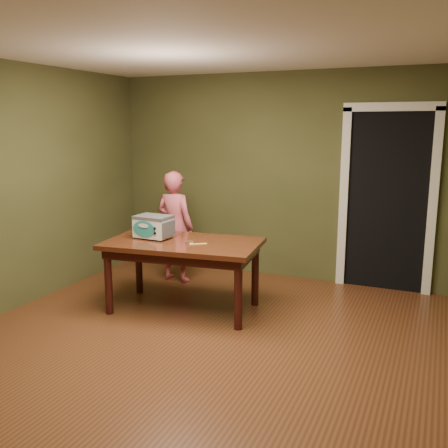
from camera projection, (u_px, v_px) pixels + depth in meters
name	position (u px, v px, depth m)	size (l,w,h in m)	color
floor	(193.00, 352.00, 4.35)	(5.00, 5.00, 0.00)	brown
room_shell	(190.00, 156.00, 4.01)	(4.52, 5.02, 2.61)	#4C4D29
doorway	(390.00, 199.00, 6.13)	(1.10, 0.66, 2.25)	black
dining_table	(183.00, 250.00, 5.25)	(1.70, 1.08, 0.75)	#3E1C0E
toy_oven	(153.00, 226.00, 5.35)	(0.41, 0.29, 0.25)	#4C4F54
baking_pan	(190.00, 242.00, 5.14)	(0.10, 0.10, 0.02)	silver
spatula	(198.00, 244.00, 5.10)	(0.18, 0.03, 0.01)	#F8C86C
child	(175.00, 227.00, 6.24)	(0.51, 0.33, 1.39)	#D4576B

